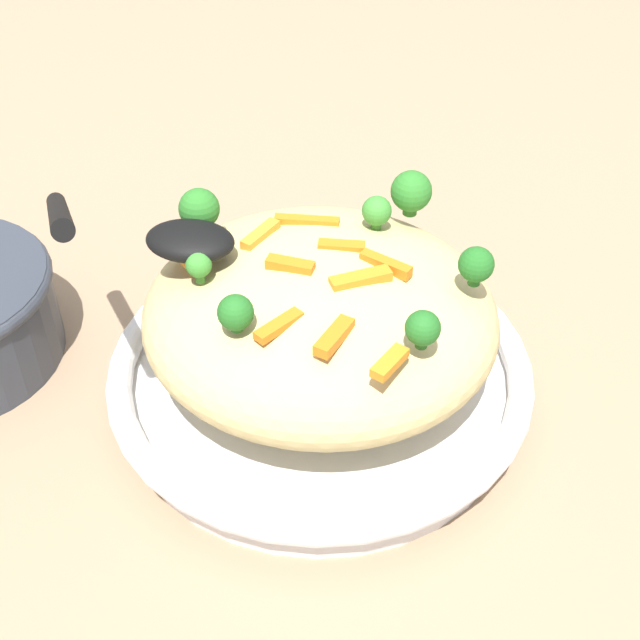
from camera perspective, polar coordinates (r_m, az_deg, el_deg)
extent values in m
plane|color=#9E7F60|center=(0.62, 0.00, -5.04)|extent=(2.40, 2.40, 0.00)
cylinder|color=silver|center=(0.61, 0.00, -4.35)|extent=(0.26, 0.26, 0.02)
torus|color=silver|center=(0.60, 0.00, -3.05)|extent=(0.29, 0.29, 0.02)
torus|color=black|center=(0.60, 0.00, -2.81)|extent=(0.28, 0.28, 0.00)
ellipsoid|color=#D1BA7A|center=(0.57, 0.00, 0.28)|extent=(0.23, 0.22, 0.09)
cube|color=orange|center=(0.54, -1.94, 3.50)|extent=(0.03, 0.01, 0.01)
cube|color=orange|center=(0.58, -0.86, 6.38)|extent=(0.04, 0.01, 0.01)
cube|color=orange|center=(0.50, -2.68, -0.36)|extent=(0.02, 0.03, 0.01)
cube|color=orange|center=(0.48, 4.53, -2.76)|extent=(0.02, 0.03, 0.01)
cube|color=orange|center=(0.53, 2.64, 2.63)|extent=(0.04, 0.03, 0.01)
cube|color=orange|center=(0.55, 1.40, 4.79)|extent=(0.03, 0.01, 0.01)
cube|color=orange|center=(0.49, 0.93, -1.08)|extent=(0.02, 0.03, 0.01)
cube|color=orange|center=(0.54, 4.27, 3.59)|extent=(0.03, 0.02, 0.01)
cube|color=orange|center=(0.57, -3.87, 5.50)|extent=(0.02, 0.03, 0.01)
cube|color=orange|center=(0.56, -8.84, 4.17)|extent=(0.03, 0.03, 0.01)
cylinder|color=#205B1C|center=(0.54, 9.93, 2.62)|extent=(0.01, 0.01, 0.01)
sphere|color=#236B23|center=(0.54, 10.06, 3.56)|extent=(0.02, 0.02, 0.02)
cylinder|color=#205B1C|center=(0.49, 6.57, -1.42)|extent=(0.01, 0.01, 0.01)
sphere|color=#236B23|center=(0.49, 6.66, -0.52)|extent=(0.02, 0.02, 0.02)
cylinder|color=#205B1C|center=(0.50, -5.41, -0.38)|extent=(0.01, 0.01, 0.01)
sphere|color=#236B23|center=(0.50, -5.48, 0.49)|extent=(0.02, 0.02, 0.02)
cylinder|color=#377928|center=(0.58, 3.64, 6.16)|extent=(0.01, 0.01, 0.01)
sphere|color=#3D8E33|center=(0.57, 3.69, 7.06)|extent=(0.02, 0.02, 0.02)
cylinder|color=#296820|center=(0.58, -7.69, 5.91)|extent=(0.01, 0.01, 0.01)
sphere|color=#2D7A28|center=(0.57, -7.82, 7.14)|extent=(0.03, 0.03, 0.03)
cylinder|color=#296820|center=(0.60, 5.83, 7.18)|extent=(0.01, 0.01, 0.01)
sphere|color=#2D7A28|center=(0.59, 5.92, 8.28)|extent=(0.03, 0.03, 0.03)
cylinder|color=#377928|center=(0.54, -7.76, 2.79)|extent=(0.01, 0.01, 0.01)
sphere|color=#3D8E33|center=(0.54, -7.85, 3.57)|extent=(0.02, 0.02, 0.02)
ellipsoid|color=black|center=(0.55, -8.40, 5.09)|extent=(0.06, 0.04, 0.02)
cylinder|color=black|center=(0.52, -16.52, 6.59)|extent=(0.09, 0.13, 0.08)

